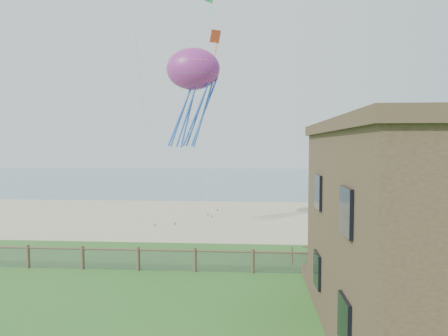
{
  "coord_description": "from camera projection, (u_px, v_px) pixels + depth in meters",
  "views": [
    {
      "loc": [
        2.92,
        -14.25,
        6.56
      ],
      "look_at": [
        1.38,
        8.0,
        5.3
      ],
      "focal_mm": 32.0,
      "sensor_mm": 36.0,
      "label": 1
    }
  ],
  "objects": [
    {
      "name": "ground",
      "position": [
        172.0,
        323.0,
        14.77
      ],
      "size": [
        160.0,
        160.0,
        0.0
      ],
      "primitive_type": "plane",
      "color": "#2C6321",
      "rests_on": "ground"
    },
    {
      "name": "kite_green",
      "position": [
        210.0,
        2.0,
        34.84
      ],
      "size": [
        1.85,
        1.8,
        2.24
      ],
      "primitive_type": null,
      "rotation": [
        0.44,
        0.0,
        0.86
      ],
      "color": "#37CF6F"
    },
    {
      "name": "kite_red",
      "position": [
        215.0,
        43.0,
        31.38
      ],
      "size": [
        1.61,
        1.79,
        2.15
      ],
      "primitive_type": null,
      "rotation": [
        0.44,
        0.0,
        0.53
      ],
      "color": "#DC4C26"
    },
    {
      "name": "octopus_kite",
      "position": [
        193.0,
        96.0,
        29.27
      ],
      "size": [
        4.41,
        3.73,
        7.7
      ],
      "primitive_type": null,
      "rotation": [
        0.0,
        0.0,
        -0.34
      ],
      "color": "red"
    },
    {
      "name": "picnic_table",
      "position": [
        335.0,
        274.0,
        19.24
      ],
      "size": [
        1.8,
        1.38,
        0.74
      ],
      "primitive_type": null,
      "rotation": [
        0.0,
        0.0,
        0.03
      ],
      "color": "brown",
      "rests_on": "ground"
    },
    {
      "name": "ocean",
      "position": [
        237.0,
        178.0,
        80.5
      ],
      "size": [
        160.0,
        68.0,
        0.02
      ],
      "primitive_type": "cube",
      "color": "slate",
      "rests_on": "ground"
    },
    {
      "name": "chainlink_fence",
      "position": [
        195.0,
        261.0,
        20.71
      ],
      "size": [
        36.2,
        0.2,
        1.25
      ],
      "primitive_type": null,
      "color": "#4C362A",
      "rests_on": "ground"
    },
    {
      "name": "sand_beach",
      "position": [
        220.0,
        217.0,
        36.68
      ],
      "size": [
        72.0,
        20.0,
        0.02
      ],
      "primitive_type": "cube",
      "color": "#C0AE8A",
      "rests_on": "ground"
    }
  ]
}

